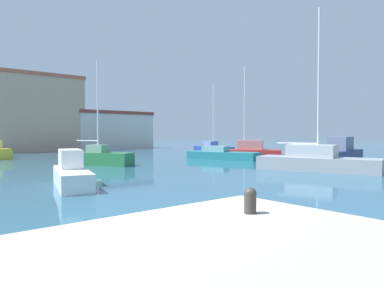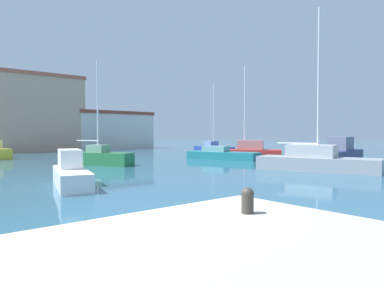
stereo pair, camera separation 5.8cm
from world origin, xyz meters
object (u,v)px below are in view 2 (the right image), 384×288
Objects in this scene: sailboat_grey_far_left at (316,160)px; sailboat_green_center_channel at (98,157)px; sailboat_blue_inner_mooring at (213,148)px; motorboat_teal_near_pier at (222,155)px; motorboat_navy_behind_lamppost at (337,153)px; sailboat_red_distant_north at (246,149)px; motorboat_white_outer_mooring at (71,173)px; mooring_bollard at (248,200)px.

sailboat_grey_far_left is 1.33× the size of sailboat_green_center_channel.
motorboat_teal_near_pier is at bearing -130.22° from sailboat_blue_inner_mooring.
sailboat_grey_far_left reaches higher than sailboat_green_center_channel.
motorboat_navy_behind_lamppost is 1.14× the size of sailboat_green_center_channel.
sailboat_blue_inner_mooring is 1.03× the size of motorboat_navy_behind_lamppost.
motorboat_navy_behind_lamppost is 0.89× the size of sailboat_red_distant_north.
sailboat_grey_far_left is 15.48m from motorboat_white_outer_mooring.
mooring_bollard is 42.85m from sailboat_blue_inner_mooring.
motorboat_white_outer_mooring reaches higher than mooring_bollard.
motorboat_navy_behind_lamppost is 1.71× the size of motorboat_white_outer_mooring.
motorboat_teal_near_pier is 0.77× the size of sailboat_blue_inner_mooring.
motorboat_white_outer_mooring is (1.60, 12.16, -0.70)m from mooring_bollard.
mooring_bollard is at bearing -132.67° from sailboat_blue_inner_mooring.
motorboat_teal_near_pier is 15.14m from sailboat_blue_inner_mooring.
motorboat_navy_behind_lamppost reaches higher than mooring_bollard.
motorboat_navy_behind_lamppost is 20.31m from sailboat_green_center_channel.
sailboat_blue_inner_mooring is 33.56m from motorboat_white_outer_mooring.
sailboat_grey_far_left reaches higher than mooring_bollard.
motorboat_white_outer_mooring is (-17.66, -7.77, 0.17)m from motorboat_teal_near_pier.
sailboat_green_center_channel is 19.58m from sailboat_red_distant_north.
sailboat_red_distant_north reaches higher than mooring_bollard.
mooring_bollard is at bearing -97.51° from motorboat_white_outer_mooring.
motorboat_navy_behind_lamppost is (5.88, -8.30, 0.25)m from motorboat_teal_near_pier.
sailboat_green_center_channel is 1.50× the size of motorboat_white_outer_mooring.
sailboat_red_distant_north is at bearing 26.01° from motorboat_teal_near_pier.
sailboat_green_center_channel reaches higher than motorboat_teal_near_pier.
sailboat_grey_far_left is 26.03m from sailboat_blue_inner_mooring.
sailboat_red_distant_north is 27.91m from motorboat_white_outer_mooring.
sailboat_green_center_channel is 11.28m from motorboat_white_outer_mooring.
mooring_bollard is at bearing -109.08° from sailboat_green_center_channel.
sailboat_blue_inner_mooring reaches higher than sailboat_green_center_channel.
mooring_bollard is 0.09× the size of motorboat_white_outer_mooring.
motorboat_white_outer_mooring is at bearing -144.83° from sailboat_blue_inner_mooring.
motorboat_teal_near_pier is 8.62m from sailboat_red_distant_north.
motorboat_navy_behind_lamppost is 12.22m from sailboat_red_distant_north.
sailboat_grey_far_left reaches higher than sailboat_red_distant_north.
sailboat_red_distant_north reaches higher than motorboat_white_outer_mooring.
motorboat_teal_near_pier is 11.88m from sailboat_green_center_channel.
sailboat_green_center_channel is at bearing 70.92° from mooring_bollard.
motorboat_teal_near_pier is at bearing 125.31° from motorboat_navy_behind_lamppost.
motorboat_navy_behind_lamppost is at bearing -98.79° from sailboat_red_distant_north.
sailboat_green_center_channel is at bearing 171.16° from motorboat_teal_near_pier.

